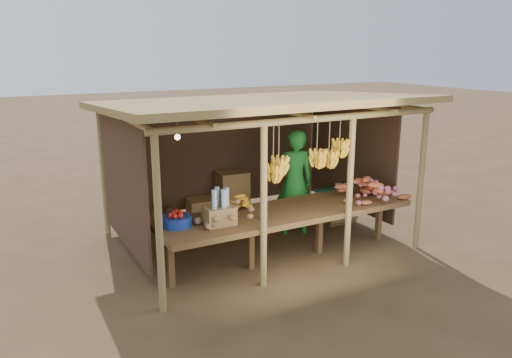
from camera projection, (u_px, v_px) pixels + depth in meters
name	position (u px, v px, depth m)	size (l,w,h in m)	color
ground	(256.00, 240.00, 8.32)	(60.00, 60.00, 0.00)	brown
stall_structure	(255.00, 125.00, 7.87)	(4.70, 3.50, 2.43)	olive
counter	(287.00, 214.00, 7.33)	(3.90, 1.05, 0.80)	brown
potato_heap	(234.00, 210.00, 6.74)	(0.94, 0.56, 0.36)	#8C6A48
sweet_potato_heap	(367.00, 188.00, 7.77)	(1.06, 0.64, 0.36)	#B04E2D
onion_heap	(380.00, 190.00, 7.69)	(0.91, 0.55, 0.36)	#A7515F
banana_pile	(234.00, 199.00, 7.24)	(0.58, 0.35, 0.35)	gold
tomato_basin	(177.00, 220.00, 6.63)	(0.40, 0.40, 0.21)	navy
bottle_box	(219.00, 211.00, 6.67)	(0.42, 0.34, 0.50)	olive
vendor	(294.00, 182.00, 8.44)	(0.66, 0.43, 1.81)	#1B7D2A
tarp_crate	(337.00, 205.00, 9.14)	(0.66, 0.58, 0.75)	brown
carton_stack	(223.00, 200.00, 9.22)	(1.19, 0.50, 0.87)	olive
burlap_sacks	(160.00, 220.00, 8.54)	(0.78, 0.41, 0.55)	#493122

